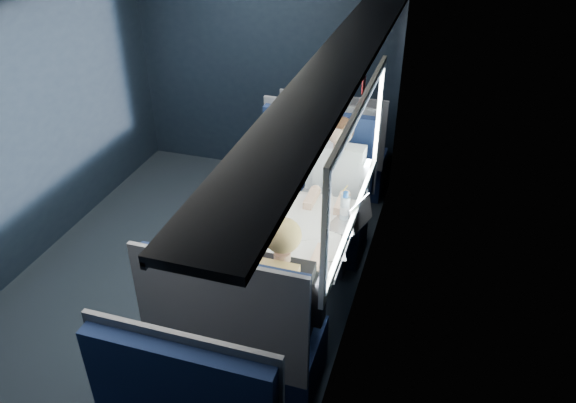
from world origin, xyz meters
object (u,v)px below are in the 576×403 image
(table, at_px, (305,237))
(cup, at_px, (344,198))
(laptop, at_px, (353,219))
(bottle_small, at_px, (345,207))
(seat_bay_far, at_px, (240,340))
(woman, at_px, (285,294))
(seat_row_front, at_px, (335,157))
(seat_bay_near, at_px, (309,201))
(man, at_px, (336,186))

(table, bearing_deg, cup, 66.34)
(laptop, bearing_deg, bottle_small, 141.40)
(seat_bay_far, xyz_separation_m, woman, (0.25, 0.17, 0.31))
(seat_row_front, height_order, laptop, seat_row_front)
(seat_bay_near, distance_m, seat_row_front, 0.93)
(cup, bearing_deg, seat_row_front, 105.46)
(table, xyz_separation_m, seat_row_front, (-0.18, 1.80, -0.25))
(woman, bearing_deg, bottle_small, 79.03)
(seat_row_front, distance_m, cup, 1.46)
(woman, xyz_separation_m, laptop, (0.26, 0.85, 0.07))
(man, relative_size, cup, 16.23)
(man, height_order, cup, man)
(seat_row_front, bearing_deg, seat_bay_near, -91.20)
(laptop, bearing_deg, man, 114.68)
(bottle_small, xyz_separation_m, cup, (-0.05, 0.24, -0.07))
(seat_row_front, relative_size, woman, 0.88)
(seat_bay_far, bearing_deg, seat_row_front, 90.00)
(seat_row_front, xyz_separation_m, man, (0.25, -1.10, 0.31))
(seat_bay_far, height_order, man, man)
(bottle_small, bearing_deg, seat_bay_far, -111.59)
(bottle_small, bearing_deg, seat_bay_near, 123.85)
(seat_bay_far, xyz_separation_m, bottle_small, (0.43, 1.08, 0.43))
(laptop, height_order, cup, laptop)
(table, bearing_deg, seat_bay_far, -101.78)
(seat_bay_far, distance_m, bottle_small, 1.24)
(cup, bearing_deg, bottle_small, -77.78)
(man, distance_m, laptop, 0.62)
(seat_bay_near, height_order, woman, woman)
(seat_bay_far, relative_size, man, 0.95)
(woman, bearing_deg, seat_bay_far, -146.18)
(laptop, distance_m, bottle_small, 0.11)
(seat_row_front, distance_m, laptop, 1.78)
(woman, xyz_separation_m, cup, (0.13, 1.15, 0.05))
(man, bearing_deg, cup, -64.17)
(bottle_small, height_order, cup, bottle_small)
(cup, bearing_deg, seat_bay_near, 132.69)
(woman, bearing_deg, seat_bay_near, 99.71)
(table, xyz_separation_m, cup, (0.19, 0.44, 0.12))
(seat_row_front, height_order, man, man)
(laptop, bearing_deg, cup, 113.68)
(bottle_small, relative_size, cup, 2.95)
(bottle_small, distance_m, cup, 0.25)
(seat_bay_near, relative_size, bottle_small, 5.24)
(table, distance_m, bottle_small, 0.37)
(man, bearing_deg, bottle_small, -70.40)
(seat_row_front, relative_size, bottle_small, 4.83)
(bottle_small, bearing_deg, woman, -100.97)
(seat_bay_near, relative_size, woman, 0.95)
(man, height_order, bottle_small, man)
(table, height_order, man, man)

